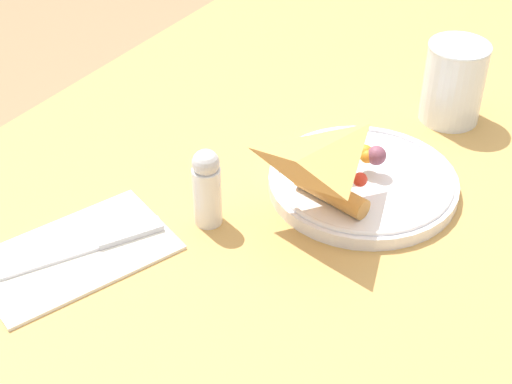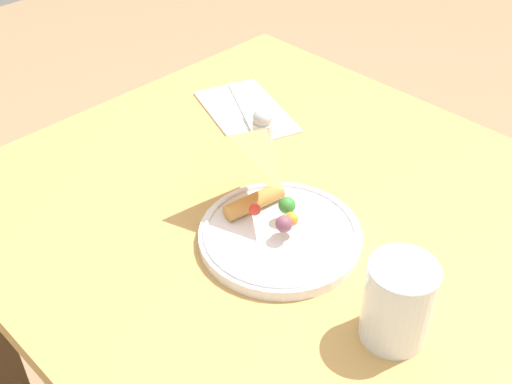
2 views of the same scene
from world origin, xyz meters
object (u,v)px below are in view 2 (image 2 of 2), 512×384
plate_pizza (280,232)px  butter_knife (247,112)px  napkin_folded (246,112)px  milk_glass (398,303)px  dining_table (369,318)px  salt_shaker (262,136)px

plate_pizza → butter_knife: 0.33m
napkin_folded → butter_knife: size_ratio=1.27×
milk_glass → napkin_folded: bearing=-25.1°
plate_pizza → dining_table: bearing=-154.7°
napkin_folded → salt_shaker: size_ratio=2.42×
dining_table → butter_knife: 0.42m
dining_table → butter_knife: bearing=-19.4°
butter_knife → salt_shaker: bearing=175.1°
dining_table → salt_shaker: bearing=-11.9°
butter_knife → dining_table: bearing=-169.9°
napkin_folded → dining_table: bearing=160.3°
salt_shaker → butter_knife: bearing=-34.4°
milk_glass → butter_knife: (0.46, -0.22, -0.04)m
milk_glass → salt_shaker: (0.35, -0.14, -0.00)m
butter_knife → napkin_folded: bearing=-0.0°
dining_table → napkin_folded: 0.43m
plate_pizza → butter_knife: plate_pizza is taller
plate_pizza → salt_shaker: bearing=-38.1°
dining_table → milk_glass: milk_glass is taller
napkin_folded → salt_shaker: bearing=146.0°
salt_shaker → napkin_folded: bearing=-34.0°
dining_table → butter_knife: (0.38, -0.14, 0.11)m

